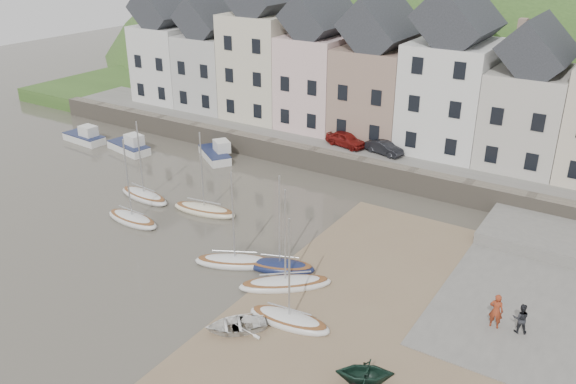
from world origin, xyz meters
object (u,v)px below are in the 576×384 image
Objects in this scene: rowboat_white at (236,325)px; person_red at (496,311)px; rowboat_green at (365,372)px; person_dark at (521,318)px; car_right at (384,148)px; car_left at (346,139)px; sailboat_0 at (144,196)px.

rowboat_white is 1.63× the size of person_red.
rowboat_green is 1.60× the size of person_dark.
car_right reaches higher than rowboat_white.
person_red reaches higher than person_dark.
person_red is (10.97, 7.26, 0.69)m from rowboat_white.
car_left reaches higher than rowboat_white.
sailboat_0 is at bearing -163.98° from rowboat_white.
sailboat_0 is 1.70× the size of car_left.
sailboat_0 is 1.89× the size of car_right.
person_dark is (1.17, 0.24, -0.15)m from person_red.
sailboat_0 is 3.30× the size of person_red.
rowboat_green is at bearing -142.98° from car_right.
car_right reaches higher than rowboat_green.
sailboat_0 is at bearing 153.32° from car_right.
person_red is at bearing -6.36° from person_dark.
car_left is at bearing -179.46° from rowboat_green.
car_right is at bearing -65.81° from person_dark.
car_right is at bearing 48.64° from sailboat_0.
sailboat_0 reaches higher than person_red.
rowboat_green is at bearing 38.86° from person_dark.
rowboat_white is at bearing 13.84° from person_dark.
rowboat_white is (15.62, -9.15, 0.12)m from sailboat_0.
sailboat_0 is 24.60m from rowboat_green.
rowboat_green is 1.36× the size of person_red.
car_left is at bearing -59.62° from person_dark.
car_left is at bearing 57.48° from sailboat_0.
person_dark is at bearing -119.23° from car_left.
sailboat_0 reaches higher than car_right.
car_right is (-9.84, 23.94, 1.41)m from rowboat_green.
car_left reaches higher than person_red.
car_right is (3.58, 0.00, -0.08)m from car_left.
rowboat_white is 13.17m from person_red.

